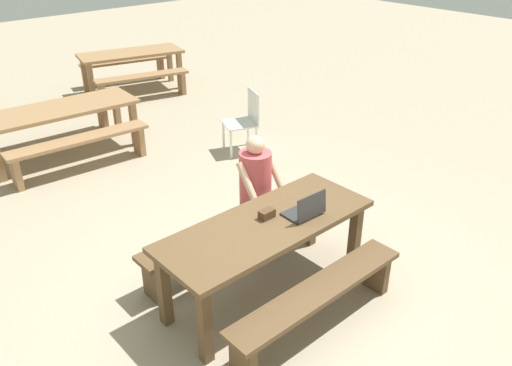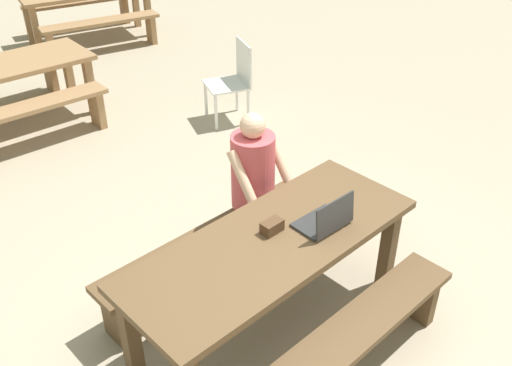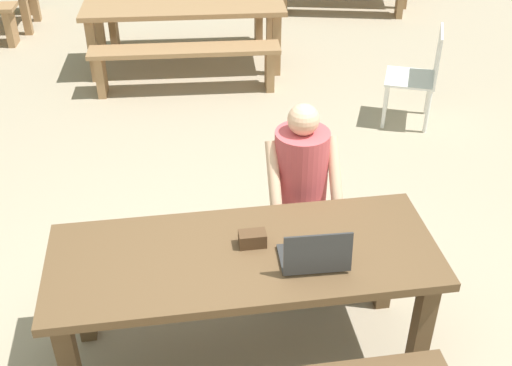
{
  "view_description": "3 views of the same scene",
  "coord_description": "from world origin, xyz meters",
  "px_view_note": "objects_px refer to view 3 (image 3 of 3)",
  "views": [
    {
      "loc": [
        -2.58,
        -2.76,
        3.15
      ],
      "look_at": [
        0.1,
        0.25,
        1.02
      ],
      "focal_mm": 36.47,
      "sensor_mm": 36.0,
      "label": 1
    },
    {
      "loc": [
        -1.96,
        -1.92,
        2.96
      ],
      "look_at": [
        0.1,
        0.25,
        1.02
      ],
      "focal_mm": 39.91,
      "sensor_mm": 36.0,
      "label": 2
    },
    {
      "loc": [
        -0.31,
        -2.46,
        2.86
      ],
      "look_at": [
        0.1,
        0.25,
        1.02
      ],
      "focal_mm": 44.66,
      "sensor_mm": 36.0,
      "label": 3
    }
  ],
  "objects_px": {
    "person_seated": "(302,186)",
    "picnic_table_rear": "(184,12)",
    "laptop": "(314,256)",
    "plastic_chair": "(420,74)",
    "small_pouch": "(252,239)",
    "picnic_table_front": "(244,270)"
  },
  "relations": [
    {
      "from": "picnic_table_front",
      "to": "laptop",
      "type": "bearing_deg",
      "value": -23.69
    },
    {
      "from": "picnic_table_front",
      "to": "picnic_table_rear",
      "type": "height_order",
      "value": "picnic_table_front"
    },
    {
      "from": "person_seated",
      "to": "picnic_table_rear",
      "type": "height_order",
      "value": "person_seated"
    },
    {
      "from": "laptop",
      "to": "picnic_table_rear",
      "type": "xyz_separation_m",
      "value": [
        -0.41,
        4.31,
        -0.21
      ]
    },
    {
      "from": "picnic_table_front",
      "to": "small_pouch",
      "type": "relative_size",
      "value": 14.18
    },
    {
      "from": "small_pouch",
      "to": "picnic_table_rear",
      "type": "xyz_separation_m",
      "value": [
        -0.13,
        4.11,
        -0.19
      ]
    },
    {
      "from": "laptop",
      "to": "small_pouch",
      "type": "xyz_separation_m",
      "value": [
        -0.28,
        0.2,
        -0.02
      ]
    },
    {
      "from": "laptop",
      "to": "plastic_chair",
      "type": "bearing_deg",
      "value": -118.87
    },
    {
      "from": "person_seated",
      "to": "picnic_table_rear",
      "type": "bearing_deg",
      "value": 98.06
    },
    {
      "from": "laptop",
      "to": "person_seated",
      "type": "relative_size",
      "value": 0.27
    },
    {
      "from": "picnic_table_front",
      "to": "small_pouch",
      "type": "height_order",
      "value": "small_pouch"
    },
    {
      "from": "small_pouch",
      "to": "plastic_chair",
      "type": "bearing_deg",
      "value": 52.9
    },
    {
      "from": "laptop",
      "to": "picnic_table_rear",
      "type": "height_order",
      "value": "laptop"
    },
    {
      "from": "small_pouch",
      "to": "plastic_chair",
      "type": "distance_m",
      "value": 3.16
    },
    {
      "from": "plastic_chair",
      "to": "small_pouch",
      "type": "bearing_deg",
      "value": -14.7
    },
    {
      "from": "laptop",
      "to": "picnic_table_rear",
      "type": "distance_m",
      "value": 4.34
    },
    {
      "from": "plastic_chair",
      "to": "person_seated",
      "type": "bearing_deg",
      "value": -15.3
    },
    {
      "from": "person_seated",
      "to": "picnic_table_rear",
      "type": "distance_m",
      "value": 3.61
    },
    {
      "from": "laptop",
      "to": "person_seated",
      "type": "distance_m",
      "value": 0.75
    },
    {
      "from": "small_pouch",
      "to": "laptop",
      "type": "bearing_deg",
      "value": -35.66
    },
    {
      "from": "small_pouch",
      "to": "picnic_table_front",
      "type": "bearing_deg",
      "value": -133.19
    },
    {
      "from": "picnic_table_front",
      "to": "plastic_chair",
      "type": "distance_m",
      "value": 3.22
    }
  ]
}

